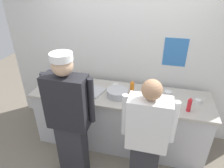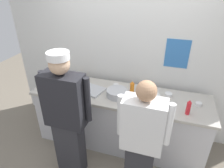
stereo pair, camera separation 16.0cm
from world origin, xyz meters
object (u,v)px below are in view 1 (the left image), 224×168
object	(u,v)px
squeeze_bottle_secondary	(132,87)
ramekin_orange_sauce	(168,93)
sheet_tray	(87,89)
squeeze_bottle_primary	(76,78)
chef_center	(146,139)
ramekin_yellow_sauce	(115,85)
squeeze_bottle_spare	(189,105)
ramekin_red_sauce	(198,101)
mixing_bowl_steel	(118,93)
plate_stack_front	(58,83)
chef_near_left	(69,118)
plate_stack_rear	(152,96)

from	to	relation	value
squeeze_bottle_secondary	ramekin_orange_sauce	world-z (taller)	squeeze_bottle_secondary
sheet_tray	squeeze_bottle_primary	bearing A→B (deg)	143.82
chef_center	ramekin_yellow_sauce	world-z (taller)	chef_center
ramekin_yellow_sauce	squeeze_bottle_spare	bearing A→B (deg)	-19.98
squeeze_bottle_secondary	ramekin_yellow_sauce	world-z (taller)	squeeze_bottle_secondary
squeeze_bottle_primary	squeeze_bottle_secondary	bearing A→B (deg)	-5.78
chef_center	ramekin_red_sauce	xyz separation A→B (m)	(0.61, 0.78, 0.11)
mixing_bowl_steel	squeeze_bottle_secondary	size ratio (longest dim) A/B	1.53
ramekin_yellow_sauce	plate_stack_front	bearing A→B (deg)	-168.42
sheet_tray	plate_stack_front	bearing A→B (deg)	177.69
chef_near_left	squeeze_bottle_secondary	world-z (taller)	chef_near_left
chef_center	squeeze_bottle_primary	bearing A→B (deg)	143.03
plate_stack_front	ramekin_orange_sauce	bearing A→B (deg)	5.26
sheet_tray	squeeze_bottle_spare	world-z (taller)	squeeze_bottle_spare
plate_stack_rear	squeeze_bottle_secondary	world-z (taller)	squeeze_bottle_secondary
mixing_bowl_steel	ramekin_yellow_sauce	xyz separation A→B (m)	(-0.09, 0.24, -0.02)
plate_stack_front	squeeze_bottle_primary	world-z (taller)	squeeze_bottle_primary
mixing_bowl_steel	ramekin_red_sauce	xyz separation A→B (m)	(1.10, 0.09, -0.02)
plate_stack_front	plate_stack_rear	world-z (taller)	same
squeeze_bottle_primary	mixing_bowl_steel	bearing A→B (deg)	-17.40
plate_stack_front	squeeze_bottle_primary	distance (m)	0.28
mixing_bowl_steel	chef_center	bearing A→B (deg)	-54.85
chef_near_left	mixing_bowl_steel	bearing A→B (deg)	55.98
squeeze_bottle_primary	plate_stack_front	bearing A→B (deg)	-144.18
mixing_bowl_steel	sheet_tray	bearing A→B (deg)	174.59
mixing_bowl_steel	squeeze_bottle_secondary	world-z (taller)	squeeze_bottle_secondary
ramekin_orange_sauce	mixing_bowl_steel	bearing A→B (deg)	-162.75
plate_stack_front	ramekin_orange_sauce	size ratio (longest dim) A/B	2.07
plate_stack_rear	squeeze_bottle_primary	xyz separation A→B (m)	(-1.21, 0.20, 0.04)
mixing_bowl_steel	squeeze_bottle_secondary	xyz separation A→B (m)	(0.19, 0.14, 0.05)
chef_center	mixing_bowl_steel	bearing A→B (deg)	125.15
squeeze_bottle_spare	squeeze_bottle_primary	bearing A→B (deg)	167.77
chef_near_left	ramekin_yellow_sauce	size ratio (longest dim) A/B	20.28
chef_near_left	sheet_tray	size ratio (longest dim) A/B	3.51
chef_center	plate_stack_rear	bearing A→B (deg)	89.90
ramekin_red_sauce	ramekin_orange_sauce	bearing A→B (deg)	162.58
squeeze_bottle_secondary	squeeze_bottle_spare	bearing A→B (deg)	-19.54
plate_stack_rear	mixing_bowl_steel	distance (m)	0.48
sheet_tray	ramekin_red_sauce	xyz separation A→B (m)	(1.58, 0.05, 0.01)
mixing_bowl_steel	ramekin_orange_sauce	world-z (taller)	mixing_bowl_steel
sheet_tray	ramekin_yellow_sauce	size ratio (longest dim) A/B	5.78
plate_stack_front	mixing_bowl_steel	distance (m)	0.96
plate_stack_front	ramekin_yellow_sauce	world-z (taller)	plate_stack_front
sheet_tray	ramekin_red_sauce	size ratio (longest dim) A/B	6.21
squeeze_bottle_secondary	ramekin_red_sauce	xyz separation A→B (m)	(0.91, -0.04, -0.07)
ramekin_yellow_sauce	ramekin_red_sauce	distance (m)	1.19
squeeze_bottle_primary	ramekin_yellow_sauce	bearing A→B (deg)	1.23
squeeze_bottle_secondary	sheet_tray	bearing A→B (deg)	-172.24
ramekin_orange_sauce	sheet_tray	bearing A→B (deg)	-171.71
squeeze_bottle_spare	ramekin_red_sauce	xyz separation A→B (m)	(0.14, 0.23, -0.07)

